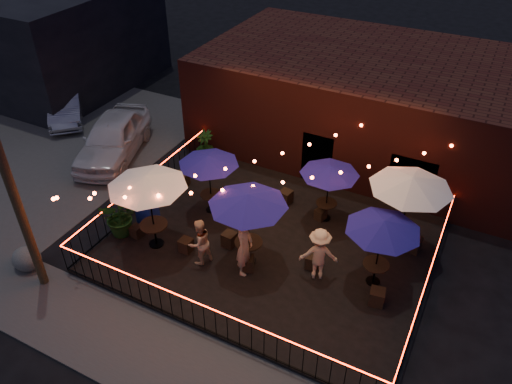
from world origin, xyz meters
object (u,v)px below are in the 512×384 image
at_px(cafe_table_2, 248,201).
at_px(cafe_table_4, 384,226).
at_px(cafe_table_1, 208,161).
at_px(boulder, 27,259).
at_px(cafe_table_0, 147,182).
at_px(cafe_table_5, 411,184).
at_px(cooler, 147,211).
at_px(cafe_table_3, 330,171).
at_px(utility_pole, 6,174).

bearing_deg(cafe_table_2, cafe_table_4, 13.96).
bearing_deg(cafe_table_1, boulder, -126.41).
bearing_deg(cafe_table_0, boulder, -139.22).
bearing_deg(cafe_table_1, cafe_table_0, -105.52).
distance_m(cafe_table_1, boulder, 6.50).
xyz_separation_m(cafe_table_5, cooler, (-8.01, -2.68, -2.05)).
relative_size(cafe_table_3, cafe_table_5, 0.91).
bearing_deg(utility_pole, cafe_table_5, 34.59).
bearing_deg(cafe_table_2, cafe_table_0, -167.52).
distance_m(cafe_table_0, cafe_table_2, 3.16).
xyz_separation_m(cafe_table_1, cafe_table_5, (6.44, 1.08, 0.45)).
xyz_separation_m(cafe_table_4, cafe_table_5, (0.27, 1.86, 0.37)).
relative_size(utility_pole, cafe_table_5, 2.87).
height_order(cafe_table_1, cafe_table_3, cafe_table_1).
relative_size(utility_pole, cafe_table_1, 3.07).
relative_size(cafe_table_0, cafe_table_3, 1.26).
xyz_separation_m(utility_pole, cafe_table_0, (2.10, 2.87, -1.36)).
distance_m(cafe_table_1, cafe_table_4, 6.22).
bearing_deg(cafe_table_4, cafe_table_5, 81.75).
bearing_deg(cooler, cafe_table_3, 34.37).
bearing_deg(cafe_table_4, utility_pole, -153.34).
bearing_deg(cafe_table_0, cooler, 138.69).
height_order(cafe_table_0, cafe_table_1, cafe_table_0).
relative_size(utility_pole, cafe_table_0, 2.49).
height_order(cafe_table_5, boulder, cafe_table_5).
height_order(cafe_table_4, boulder, cafe_table_4).
bearing_deg(cooler, cafe_table_5, 23.53).
bearing_deg(boulder, cafe_table_2, 28.33).
bearing_deg(cafe_table_4, cafe_table_3, 137.27).
bearing_deg(cafe_table_1, utility_pole, -117.69).
bearing_deg(cafe_table_2, cooler, 178.30).
distance_m(utility_pole, boulder, 3.76).
bearing_deg(cafe_table_2, cafe_table_1, 144.67).
height_order(cafe_table_0, cooler, cafe_table_0).
bearing_deg(cafe_table_1, cafe_table_2, -35.33).
bearing_deg(cafe_table_4, boulder, -156.80).
distance_m(cafe_table_5, boulder, 12.04).
relative_size(utility_pole, cooler, 8.29).
height_order(cafe_table_1, cafe_table_5, cafe_table_5).
bearing_deg(cafe_table_3, cooler, -150.70).
bearing_deg(cafe_table_4, cafe_table_2, -166.04).
relative_size(cafe_table_1, boulder, 2.80).
distance_m(cafe_table_4, boulder, 10.90).
xyz_separation_m(cafe_table_4, cooler, (-7.74, -0.81, -1.68)).
height_order(utility_pole, boulder, utility_pole).
bearing_deg(cafe_table_2, cafe_table_5, 34.80).
distance_m(utility_pole, cafe_table_1, 6.20).
height_order(utility_pole, cafe_table_4, utility_pole).
bearing_deg(cafe_table_1, cafe_table_4, -7.22).
xyz_separation_m(cafe_table_2, cooler, (-3.99, 0.12, -1.90)).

